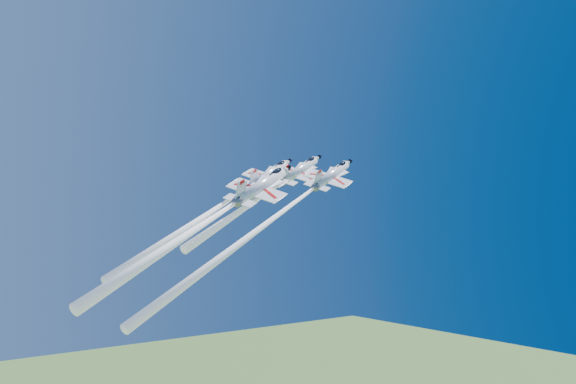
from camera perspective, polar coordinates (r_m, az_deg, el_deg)
jet_lead at (r=117.48m, az=-2.02°, el=-0.15°), size 30.37×15.49×26.21m
jet_left at (r=111.13m, az=-6.18°, el=-1.34°), size 34.23×17.63×31.01m
jet_right at (r=102.98m, az=-1.79°, el=-2.71°), size 40.26×20.96×39.99m
jet_slot at (r=105.39m, az=-7.07°, el=-2.54°), size 37.38×19.09×32.42m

